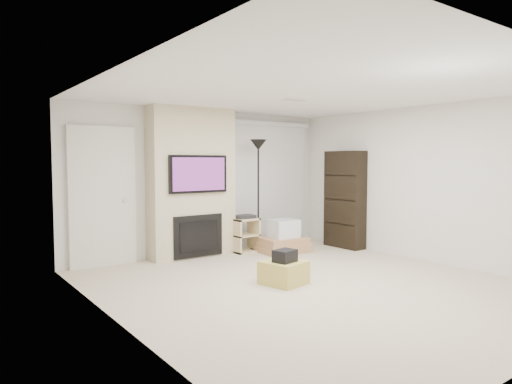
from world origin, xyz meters
TOP-DOWN VIEW (x-y plane):
  - floor at (0.00, 0.00)m, footprint 5.00×5.50m
  - ceiling at (0.00, 0.00)m, footprint 5.00×5.50m
  - wall_back at (0.00, 2.75)m, footprint 5.00×0.00m
  - wall_left at (-2.50, 0.00)m, footprint 0.00×5.50m
  - wall_right at (2.50, 0.00)m, footprint 0.00×5.50m
  - hvac_vent at (0.40, 0.80)m, footprint 0.35×0.18m
  - ottoman at (-0.23, 0.27)m, footprint 0.60×0.60m
  - black_bag at (-0.25, 0.22)m, footprint 0.32×0.28m
  - fireplace_wall at (-0.35, 2.54)m, footprint 1.50×0.47m
  - entry_door at (-1.80, 2.71)m, footprint 1.02×0.11m
  - vertical_blinds at (1.40, 2.70)m, footprint 1.98×0.10m
  - floor_lamp at (0.84, 2.28)m, footprint 0.30×0.30m
  - av_stand at (0.58, 2.32)m, footprint 0.45×0.38m
  - box_stack at (1.12, 1.91)m, footprint 0.91×0.72m
  - bookshelf at (2.34, 1.58)m, footprint 0.30×0.80m

SIDE VIEW (x-z plane):
  - floor at x=0.00m, z-range 0.00..0.00m
  - ottoman at x=-0.23m, z-range 0.00..0.30m
  - box_stack at x=1.12m, z-range -0.07..0.51m
  - av_stand at x=0.58m, z-range 0.02..0.68m
  - black_bag at x=-0.25m, z-range 0.30..0.46m
  - bookshelf at x=2.34m, z-range 0.00..1.80m
  - entry_door at x=-1.80m, z-range -0.02..2.12m
  - fireplace_wall at x=-0.35m, z-range -0.01..2.49m
  - wall_back at x=0.00m, z-range 0.00..2.50m
  - wall_left at x=-2.50m, z-range 0.00..2.50m
  - wall_right at x=2.50m, z-range 0.00..2.50m
  - vertical_blinds at x=1.40m, z-range 0.09..2.46m
  - floor_lamp at x=0.84m, z-range 0.57..2.57m
  - hvac_vent at x=0.40m, z-range 2.49..2.50m
  - ceiling at x=0.00m, z-range 2.50..2.50m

